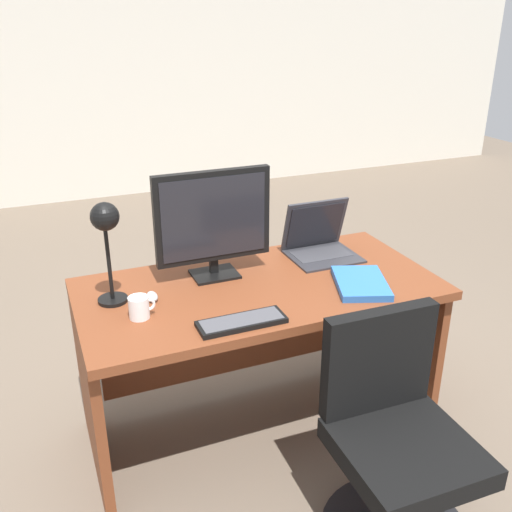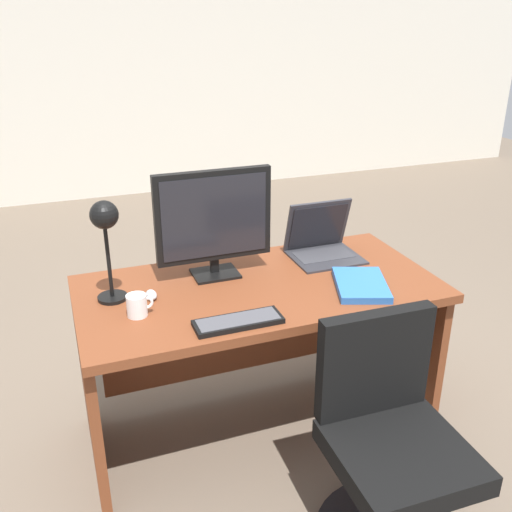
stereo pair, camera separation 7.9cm
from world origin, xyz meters
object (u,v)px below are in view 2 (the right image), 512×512
Objects in this scene: monitor at (214,219)px; office_chair at (390,459)px; laptop at (321,239)px; keyboard at (238,322)px; desk_lamp at (106,229)px; coffee_mug at (137,305)px; mouse at (151,295)px; desk at (255,324)px; book at (361,285)px.

monitor reaches higher than office_chair.
keyboard is (-0.59, -0.50, -0.07)m from laptop.
desk_lamp is at bearing -167.49° from monitor.
coffee_mug reaches higher than keyboard.
mouse is at bearing 58.52° from coffee_mug.
laptop reaches higher than keyboard.
desk_lamp reaches higher than keyboard.
desk is 4.83× the size of laptop.
book is at bearing -29.32° from desk.
monitor is at bearing 22.57° from mouse.
book is (0.40, -0.22, 0.23)m from desk.
monitor is 0.58m from laptop.
keyboard is at bearing -50.28° from mouse.
mouse is (-0.27, 0.32, 0.01)m from keyboard.
keyboard is at bearing -30.08° from coffee_mug.
desk_lamp is 1.07m from book.
desk_lamp is 4.13× the size of coffee_mug.
laptop is 0.95× the size of keyboard.
book is at bearing -32.10° from monitor.
monitor reaches higher than laptop.
coffee_mug is (-0.08, -0.12, 0.03)m from mouse.
coffee_mug is at bearing -161.82° from laptop.
laptop is at bearing 89.72° from book.
laptop is 3.07× the size of coffee_mug.
book is 0.71m from office_chair.
desk is 1.77× the size of office_chair.
laptop is at bearing 18.18° from coffee_mug.
laptop is 0.98m from coffee_mug.
desk_lamp is (-0.61, 0.02, 0.53)m from desk.
laptop is 0.74× the size of desk_lamp.
coffee_mug is (0.07, -0.15, -0.27)m from desk_lamp.
keyboard is at bearing -119.99° from desk.
mouse is at bearing 129.72° from keyboard.
coffee_mug is 0.12× the size of office_chair.
office_chair is at bearing -43.67° from desk_lamp.
office_chair is (0.42, -0.45, -0.41)m from keyboard.
office_chair is (0.23, -0.78, -0.18)m from desk.
coffee_mug is at bearing -121.48° from mouse.
mouse is 0.22× the size of book.
keyboard is 0.94× the size of book.
monitor reaches higher than mouse.
mouse is 1.11m from office_chair.
desk_lamp is at bearing 178.50° from desk.
monitor is at bearing 147.90° from book.
mouse is at bearing -10.21° from desk_lamp.
office_chair is (0.83, -0.80, -0.71)m from desk_lamp.
book is at bearing -13.90° from mouse.
mouse is at bearing -157.43° from monitor.
desk_lamp is (-1.00, -0.16, 0.24)m from laptop.
laptop is at bearing 79.88° from office_chair.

